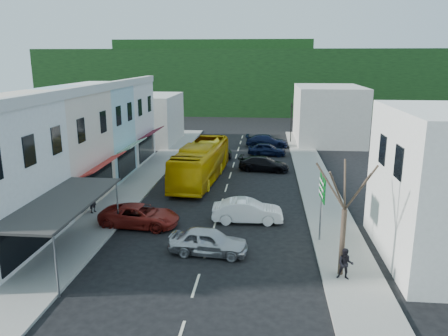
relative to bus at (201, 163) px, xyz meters
The scene contains 20 objects.
ground 10.39m from the bus, 76.56° to the right, with size 120.00×120.00×0.00m, color black.
sidewalk_left 5.32m from the bus, behind, with size 3.00×52.00×0.15m, color gray.
sidewalk_right 10.00m from the bus, ahead, with size 3.00×52.00×0.15m, color gray.
shopfront_row 11.53m from the bus, 153.73° to the right, with size 8.25×30.00×8.00m.
distant_block_left 19.59m from the bus, 119.47° to the left, with size 8.00×10.00×6.00m, color #B7B2A8.
distant_block_right 24.15m from the bus, 56.22° to the left, with size 8.00×12.00×7.00m, color #B7B2A8.
hillside 55.35m from the bus, 89.03° to the left, with size 80.00×26.00×14.00m.
bus is the anchor object (origin of this frame).
car_silver 14.77m from the bus, 80.05° to the right, with size 1.80×4.40×1.40m, color #B9BABF.
car_white 10.54m from the bus, 64.92° to the right, with size 1.80×4.40×1.40m, color white.
car_red 11.18m from the bus, 102.12° to the right, with size 1.90×4.60×1.40m, color maroon.
car_black_near 6.75m from the bus, 35.90° to the left, with size 1.84×4.50×1.40m, color black.
car_navy_mid 12.20m from the bus, 61.93° to the left, with size 1.80×4.40×1.40m, color black.
car_black_far 8.35m from the bus, 92.26° to the left, with size 1.80×4.40×1.40m, color black.
car_navy_far 16.53m from the bus, 69.78° to the left, with size 1.84×4.50×1.40m, color black.
pedestrian_left 10.99m from the bus, 123.85° to the right, with size 0.60×0.40×1.70m, color black.
pedestrian_right 19.41m from the bus, 60.92° to the right, with size 0.70×0.44×1.70m, color black.
direction_sign 15.17m from the bus, 54.57° to the right, with size 0.25×1.87×4.14m, color #055115, non-canonical shape.
street_tree 19.01m from the bus, 60.50° to the right, with size 2.26×2.26×6.95m, color #36281E, non-canonical shape.
traffic_signal 20.35m from the bus, 64.75° to the left, with size 0.79×1.11×5.03m, color black, non-canonical shape.
Camera 1 is at (3.11, -26.41, 10.44)m, focal length 35.00 mm.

